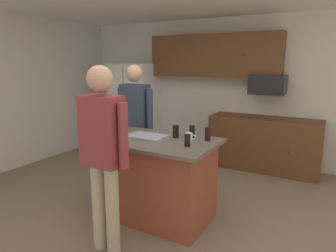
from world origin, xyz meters
TOP-DOWN VIEW (x-y plane):
  - floor at (0.00, 0.00)m, footprint 7.04×7.04m
  - back_wall at (0.00, 2.80)m, footprint 6.40×0.10m
  - cabinet_run_upper at (-0.40, 2.60)m, footprint 2.40×0.38m
  - cabinet_run_lower at (0.60, 2.48)m, footprint 1.80×0.63m
  - refrigerator at (-2.00, 2.38)m, footprint 0.86×0.76m
  - microwave_over_range at (0.60, 2.50)m, footprint 0.56×0.40m
  - kitchen_island at (-0.14, 0.16)m, footprint 1.39×0.89m
  - person_guest_by_door at (-0.21, -0.63)m, footprint 0.57×0.24m
  - person_guest_right at (-0.83, 0.75)m, footprint 0.57×0.23m
  - mug_blue_stoneware at (0.23, 0.29)m, footprint 0.12×0.08m
  - glass_dark_ale at (0.02, 0.36)m, footprint 0.07×0.07m
  - glass_stout_tall at (0.41, 0.39)m, footprint 0.06×0.06m
  - glass_short_whisky at (0.19, 0.44)m, footprint 0.06×0.06m
  - tumbler_amber at (0.31, 0.08)m, footprint 0.06×0.06m
  - serving_tray at (-0.23, 0.13)m, footprint 0.44×0.30m

SIDE VIEW (x-z plane):
  - floor at x=0.00m, z-range 0.00..0.00m
  - cabinet_run_lower at x=0.60m, z-range 0.00..0.90m
  - kitchen_island at x=-0.14m, z-range 0.01..0.96m
  - refrigerator at x=-2.00m, z-range 0.00..1.79m
  - serving_tray at x=-0.23m, z-range 0.95..0.99m
  - mug_blue_stoneware at x=0.23m, z-range 0.95..1.04m
  - tumbler_amber at x=0.31m, z-range 0.95..1.08m
  - glass_dark_ale at x=0.02m, z-range 0.95..1.09m
  - glass_short_whisky at x=0.19m, z-range 0.95..1.09m
  - glass_stout_tall at x=0.41m, z-range 0.95..1.10m
  - person_guest_right at x=-0.83m, z-range 0.15..1.92m
  - person_guest_by_door at x=-0.21m, z-range 0.15..1.93m
  - back_wall at x=0.00m, z-range 0.00..2.60m
  - microwave_over_range at x=0.60m, z-range 1.29..1.61m
  - cabinet_run_upper at x=-0.40m, z-range 1.55..2.30m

